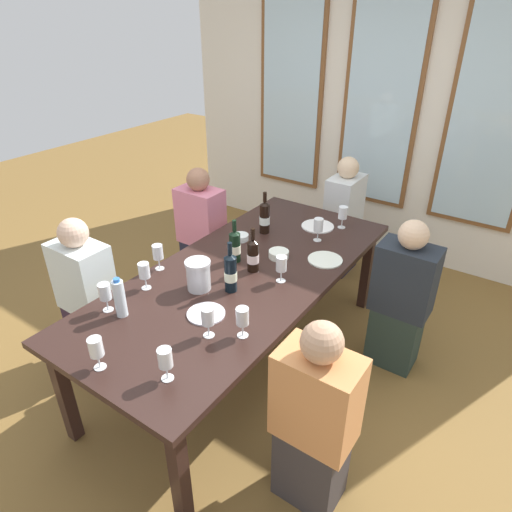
{
  "coord_description": "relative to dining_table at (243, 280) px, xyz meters",
  "views": [
    {
      "loc": [
        1.48,
        -1.99,
        2.26
      ],
      "look_at": [
        0.0,
        0.15,
        0.79
      ],
      "focal_mm": 31.48,
      "sensor_mm": 36.0,
      "label": 1
    }
  ],
  "objects": [
    {
      "name": "seated_person_3",
      "position": [
        0.88,
        0.59,
        -0.15
      ],
      "size": [
        0.38,
        0.24,
        1.11
      ],
      "color": "#26352E",
      "rests_on": "ground"
    },
    {
      "name": "wine_bottle_2",
      "position": [
        -0.13,
        0.09,
        0.18
      ],
      "size": [
        0.08,
        0.08,
        0.3
      ],
      "color": "black",
      "rests_on": "dining_table"
    },
    {
      "name": "wine_glass_7",
      "position": [
        -0.47,
        -0.28,
        0.18
      ],
      "size": [
        0.07,
        0.07,
        0.17
      ],
      "color": "white",
      "rests_on": "dining_table"
    },
    {
      "name": "metal_pitcher",
      "position": [
        -0.11,
        -0.31,
        0.16
      ],
      "size": [
        0.16,
        0.16,
        0.19
      ],
      "color": "silver",
      "rests_on": "dining_table"
    },
    {
      "name": "wine_glass_2",
      "position": [
        0.38,
        -0.52,
        0.18
      ],
      "size": [
        0.07,
        0.07,
        0.17
      ],
      "color": "white",
      "rests_on": "dining_table"
    },
    {
      "name": "white_plate_1",
      "position": [
        0.1,
        -0.48,
        0.07
      ],
      "size": [
        0.22,
        0.22,
        0.01
      ],
      "primitive_type": "cylinder",
      "color": "white",
      "rests_on": "dining_table"
    },
    {
      "name": "wine_glass_8",
      "position": [
        -0.05,
        -1.09,
        0.18
      ],
      "size": [
        0.07,
        0.07,
        0.17
      ],
      "color": "white",
      "rests_on": "dining_table"
    },
    {
      "name": "ground_plane",
      "position": [
        0.0,
        0.0,
        -0.68
      ],
      "size": [
        12.0,
        12.0,
        0.0
      ],
      "primitive_type": "plane",
      "color": "brown"
    },
    {
      "name": "wine_bottle_3",
      "position": [
        0.06,
        -0.21,
        0.19
      ],
      "size": [
        0.08,
        0.08,
        0.33
      ],
      "color": "black",
      "rests_on": "dining_table"
    },
    {
      "name": "white_plate_0",
      "position": [
        0.37,
        0.44,
        0.07
      ],
      "size": [
        0.23,
        0.23,
        0.01
      ],
      "primitive_type": "cylinder",
      "color": "white",
      "rests_on": "dining_table"
    },
    {
      "name": "white_plate_2",
      "position": [
        0.08,
        0.88,
        0.07
      ],
      "size": [
        0.25,
        0.25,
        0.01
      ],
      "primitive_type": "cylinder",
      "color": "white",
      "rests_on": "dining_table"
    },
    {
      "name": "wine_glass_3",
      "position": [
        0.23,
        -0.62,
        0.18
      ],
      "size": [
        0.07,
        0.07,
        0.17
      ],
      "color": "white",
      "rests_on": "dining_table"
    },
    {
      "name": "tasting_bowl_1",
      "position": [
        0.09,
        0.3,
        0.09
      ],
      "size": [
        0.14,
        0.14,
        0.05
      ],
      "primitive_type": "cylinder",
      "color": "white",
      "rests_on": "dining_table"
    },
    {
      "name": "water_bottle",
      "position": [
        -0.28,
        -0.75,
        0.18
      ],
      "size": [
        0.06,
        0.06,
        0.24
      ],
      "color": "white",
      "rests_on": "dining_table"
    },
    {
      "name": "seated_person_1",
      "position": [
        0.88,
        -0.63,
        -0.15
      ],
      "size": [
        0.38,
        0.24,
        1.11
      ],
      "color": "#373234",
      "rests_on": "ground"
    },
    {
      "name": "seated_person_4",
      "position": [
        0.0,
        1.56,
        -0.15
      ],
      "size": [
        0.24,
        0.38,
        1.11
      ],
      "color": "#26233E",
      "rests_on": "ground"
    },
    {
      "name": "wine_glass_9",
      "position": [
        -0.37,
        -0.49,
        0.18
      ],
      "size": [
        0.07,
        0.07,
        0.17
      ],
      "color": "white",
      "rests_on": "dining_table"
    },
    {
      "name": "wine_glass_4",
      "position": [
        -0.39,
        -0.77,
        0.18
      ],
      "size": [
        0.07,
        0.07,
        0.17
      ],
      "color": "white",
      "rests_on": "dining_table"
    },
    {
      "name": "wine_glass_0",
      "position": [
        0.26,
        0.05,
        0.18
      ],
      "size": [
        0.07,
        0.07,
        0.17
      ],
      "color": "white",
      "rests_on": "dining_table"
    },
    {
      "name": "wine_glass_5",
      "position": [
        0.19,
        0.67,
        0.18
      ],
      "size": [
        0.07,
        0.07,
        0.17
      ],
      "color": "white",
      "rests_on": "dining_table"
    },
    {
      "name": "wine_bottle_1",
      "position": [
        0.04,
        0.06,
        0.18
      ],
      "size": [
        0.08,
        0.08,
        0.3
      ],
      "color": "black",
      "rests_on": "dining_table"
    },
    {
      "name": "wine_bottle_0",
      "position": [
        -0.21,
        0.56,
        0.19
      ],
      "size": [
        0.08,
        0.08,
        0.32
      ],
      "color": "black",
      "rests_on": "dining_table"
    },
    {
      "name": "dining_table",
      "position": [
        0.0,
        0.0,
        0.0
      ],
      "size": [
        1.07,
        2.41,
        0.74
      ],
      "color": "#301D19",
      "rests_on": "ground"
    },
    {
      "name": "seated_person_2",
      "position": [
        -0.88,
        0.59,
        -0.15
      ],
      "size": [
        0.38,
        0.24,
        1.11
      ],
      "color": "#242334",
      "rests_on": "ground"
    },
    {
      "name": "wine_glass_6",
      "position": [
        0.24,
        0.97,
        0.18
      ],
      "size": [
        0.07,
        0.07,
        0.17
      ],
      "color": "white",
      "rests_on": "dining_table"
    },
    {
      "name": "back_wall_with_windows",
      "position": [
        0.0,
        2.19,
        0.77
      ],
      "size": [
        4.27,
        0.1,
        2.9
      ],
      "color": "silver",
      "rests_on": "ground"
    },
    {
      "name": "wine_glass_1",
      "position": [
        0.27,
        -0.96,
        0.18
      ],
      "size": [
        0.07,
        0.07,
        0.17
      ],
      "color": "white",
      "rests_on": "dining_table"
    },
    {
      "name": "seated_person_0",
      "position": [
        -0.88,
        -0.59,
        -0.15
      ],
      "size": [
        0.38,
        0.24,
        1.11
      ],
      "color": "#322133",
      "rests_on": "ground"
    },
    {
      "name": "tasting_bowl_0",
      "position": [
        -0.28,
        0.36,
        0.08
      ],
      "size": [
        0.12,
        0.12,
        0.04
      ],
      "primitive_type": "cylinder",
      "color": "white",
      "rests_on": "dining_table"
    }
  ]
}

